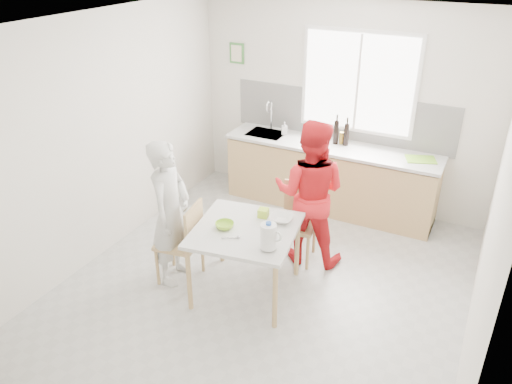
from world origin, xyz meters
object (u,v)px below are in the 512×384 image
person_white (170,213)px  bowl_white (281,219)px  dining_table (245,235)px  milk_jug (269,236)px  wine_bottle_b (346,134)px  bowl_green (225,225)px  chair_left (185,239)px  person_red (310,193)px  wine_bottle_a (336,132)px  chair_far (298,218)px

person_white → bowl_white: (1.07, 0.42, -0.00)m
dining_table → milk_jug: bearing=-31.9°
bowl_white → wine_bottle_b: wine_bottle_b is taller
bowl_green → bowl_white: bearing=39.9°
bowl_white → milk_jug: milk_jug is taller
milk_jug → bowl_green: bearing=156.2°
chair_left → milk_jug: bearing=74.4°
bowl_green → bowl_white: size_ratio=0.80×
bowl_white → person_red: bearing=81.9°
chair_left → person_red: bearing=125.1°
person_red → bowl_white: bearing=72.9°
dining_table → person_red: (0.34, 0.87, 0.15)m
milk_jug → chair_left: bearing=164.4°
bowl_green → wine_bottle_a: bearing=81.0°
chair_left → bowl_green: bearing=84.1°
chair_left → chair_far: bearing=128.5°
bowl_white → wine_bottle_a: 1.93m
chair_left → bowl_green: size_ratio=4.91×
bowl_white → chair_left: bearing=-156.7°
chair_left → bowl_white: size_ratio=3.91×
dining_table → wine_bottle_b: size_ratio=3.79×
person_red → bowl_white: size_ratio=7.14×
chair_far → bowl_white: (0.04, -0.57, 0.30)m
chair_left → bowl_white: chair_left is taller
dining_table → milk_jug: size_ratio=4.22×
dining_table → person_white: (-0.81, -0.13, 0.11)m
chair_far → bowl_green: 1.07m
wine_bottle_a → bowl_green: bearing=-99.0°
dining_table → chair_far: bearing=75.8°
dining_table → bowl_green: 0.23m
wine_bottle_b → chair_far: bearing=-93.9°
person_red → bowl_green: (-0.53, -0.95, -0.04)m
chair_left → wine_bottle_b: size_ratio=3.07×
person_red → milk_jug: (0.02, -1.10, 0.07)m
bowl_green → chair_left: bearing=-177.0°
bowl_green → milk_jug: size_ratio=0.70×
chair_far → person_red: bearing=-4.8°
milk_jug → chair_far: bearing=88.6°
bowl_green → wine_bottle_a: (0.36, 2.29, 0.28)m
milk_jug → wine_bottle_b: wine_bottle_b is taller
bowl_green → bowl_white: 0.58m
person_red → bowl_green: person_red is taller
person_white → person_red: size_ratio=0.95×
dining_table → chair_far: (0.22, 0.86, -0.19)m
chair_left → bowl_green: chair_left is taller
dining_table → chair_far: chair_far is taller
chair_far → milk_jug: (0.15, -1.09, 0.41)m
person_white → wine_bottle_a: size_ratio=4.99×
person_white → bowl_white: person_white is taller
chair_far → person_white: size_ratio=0.57×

